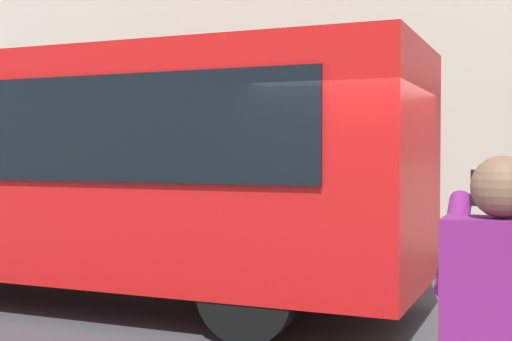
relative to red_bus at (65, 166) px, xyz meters
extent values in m
plane|color=#38383A|center=(-4.38, 0.42, -1.68)|extent=(60.00, 60.00, 0.00)
cube|color=red|center=(-0.02, -0.01, 0.02)|extent=(9.00, 2.50, 2.60)
cylinder|color=black|center=(-3.02, -1.11, -1.18)|extent=(1.00, 0.28, 1.00)
cylinder|color=black|center=(-3.02, 1.09, -1.18)|extent=(1.00, 0.28, 1.00)
cube|color=#6B1960|center=(-5.54, 4.65, -0.38)|extent=(0.40, 0.24, 0.66)
sphere|color=brown|center=(-5.54, 4.65, 0.06)|extent=(0.22, 0.22, 0.22)
cylinder|color=#6B1960|center=(-5.36, 4.49, -0.16)|extent=(0.09, 0.48, 0.37)
cube|color=black|center=(-5.44, 4.35, 0.04)|extent=(0.07, 0.01, 0.14)
camera|label=1|loc=(-5.67, 7.19, 0.18)|focal=48.42mm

